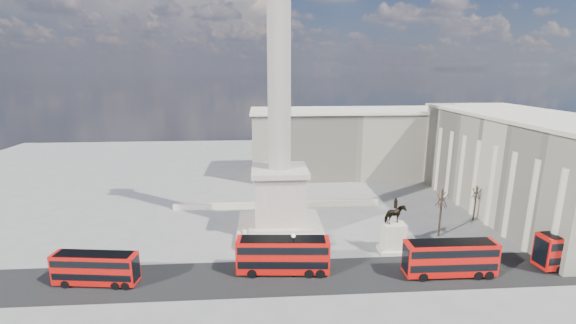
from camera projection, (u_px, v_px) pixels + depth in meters
The scene contains 17 objects.
ground at pixel (281, 243), 59.73m from camera, with size 180.00×180.00×0.00m, color gray.
asphalt_road at pixel (324, 276), 50.36m from camera, with size 120.00×9.00×0.01m, color black.
nelsons_column at pixel (280, 155), 61.55m from camera, with size 14.00×14.00×49.85m.
balustrade_wall at pixel (277, 205), 75.11m from camera, with size 40.00×0.60×1.10m, color beige.
building_east at pixel (524, 165), 70.23m from camera, with size 19.00×46.00×18.60m.
building_northeast at pixel (352, 142), 97.90m from camera, with size 51.00×17.00×16.60m.
red_bus_a at pixel (96, 268), 47.86m from camera, with size 10.58×3.61×4.21m.
red_bus_b at pixel (284, 255), 50.45m from camera, with size 12.28×3.66×4.91m.
red_bus_c at pixel (451, 258), 49.80m from camera, with size 11.84×2.93×4.79m.
victorian_lamp at pixel (293, 252), 49.22m from camera, with size 0.52×0.52×6.04m.
equestrian_statue at pixel (394, 233), 56.37m from camera, with size 4.02×3.02×8.37m.
bare_tree_near at pixel (442, 198), 60.78m from camera, with size 1.90×1.90×8.29m.
bare_tree_mid at pixel (503, 199), 64.13m from camera, with size 1.75×1.75×6.65m.
bare_tree_far at pixel (477, 192), 67.54m from camera, with size 1.66×1.66×6.77m.
pedestrian_walking at pixel (483, 252), 55.15m from camera, with size 0.56×0.37×1.54m, color #272522.
pedestrian_standing at pixel (483, 250), 55.64m from camera, with size 0.77×0.60×1.58m, color #272522.
pedestrian_crossing at pixel (308, 237), 60.07m from camera, with size 0.88×0.37×1.50m, color #272522.
Camera 1 is at (-2.76, -55.04, 26.29)m, focal length 24.00 mm.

